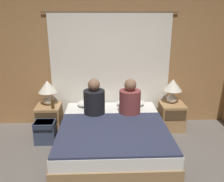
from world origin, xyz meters
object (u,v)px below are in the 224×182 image
(lamp_left, at_px, (48,89))
(pillow_right, at_px, (131,103))
(backpack_on_floor, at_px, (45,131))
(person_right_in_bed, at_px, (130,100))
(nightstand_left, at_px, (49,118))
(lamp_right, at_px, (173,88))
(beer_bottle_on_left_stand, at_px, (53,104))
(person_left_in_bed, at_px, (94,100))
(nightstand_right, at_px, (172,116))
(bed, at_px, (113,137))
(pillow_left, at_px, (91,103))

(lamp_left, bearing_deg, pillow_right, -0.47)
(backpack_on_floor, bearing_deg, person_right_in_bed, 4.47)
(nightstand_left, height_order, lamp_right, lamp_right)
(beer_bottle_on_left_stand, distance_m, backpack_on_floor, 0.48)
(pillow_right, bearing_deg, person_left_in_bed, -150.37)
(nightstand_left, bearing_deg, person_left_in_bed, -20.19)
(pillow_right, distance_m, backpack_on_floor, 1.61)
(nightstand_right, bearing_deg, bed, -148.45)
(person_left_in_bed, distance_m, backpack_on_floor, 0.98)
(nightstand_left, distance_m, person_left_in_bed, 1.02)
(lamp_left, relative_size, lamp_right, 1.00)
(nightstand_right, relative_size, lamp_right, 1.10)
(lamp_left, distance_m, beer_bottle_on_left_stand, 0.32)
(backpack_on_floor, bearing_deg, pillow_right, 18.09)
(bed, height_order, nightstand_left, nightstand_left)
(bed, height_order, person_left_in_bed, person_left_in_bed)
(pillow_right, bearing_deg, backpack_on_floor, -161.91)
(nightstand_right, xyz_separation_m, beer_bottle_on_left_stand, (-2.19, -0.13, 0.34))
(pillow_right, xyz_separation_m, person_right_in_bed, (-0.06, -0.38, 0.19))
(bed, xyz_separation_m, person_right_in_bed, (0.31, 0.39, 0.48))
(lamp_left, bearing_deg, nightstand_right, -1.88)
(bed, distance_m, beer_bottle_on_left_stand, 1.24)
(nightstand_left, height_order, person_left_in_bed, person_left_in_bed)
(beer_bottle_on_left_stand, bearing_deg, pillow_right, 7.92)
(bed, relative_size, lamp_left, 4.28)
(person_left_in_bed, bearing_deg, nightstand_right, 12.26)
(lamp_right, relative_size, pillow_right, 0.87)
(nightstand_left, relative_size, person_left_in_bed, 0.80)
(pillow_left, distance_m, beer_bottle_on_left_stand, 0.70)
(person_left_in_bed, height_order, backpack_on_floor, person_left_in_bed)
(pillow_left, relative_size, pillow_right, 1.00)
(backpack_on_floor, bearing_deg, nightstand_left, 92.41)
(lamp_left, bearing_deg, backpack_on_floor, -87.96)
(nightstand_right, xyz_separation_m, lamp_right, (0.00, 0.08, 0.55))
(lamp_right, xyz_separation_m, pillow_left, (-1.52, -0.01, -0.28))
(lamp_right, xyz_separation_m, backpack_on_floor, (-2.29, -0.50, -0.58))
(backpack_on_floor, bearing_deg, pillow_left, 32.66)
(nightstand_left, relative_size, backpack_on_floor, 1.29)
(nightstand_right, relative_size, pillow_right, 0.95)
(person_left_in_bed, distance_m, beer_bottle_on_left_stand, 0.77)
(lamp_right, relative_size, backpack_on_floor, 1.18)
(lamp_right, distance_m, backpack_on_floor, 2.42)
(bed, height_order, lamp_left, lamp_left)
(lamp_left, distance_m, lamp_right, 2.31)
(nightstand_left, bearing_deg, pillow_right, 2.38)
(pillow_right, bearing_deg, bed, -115.55)
(nightstand_right, xyz_separation_m, pillow_right, (-0.78, 0.06, 0.27))
(pillow_right, relative_size, person_left_in_bed, 0.83)
(nightstand_right, xyz_separation_m, lamp_left, (-2.31, 0.08, 0.55))
(person_left_in_bed, bearing_deg, lamp_right, 15.09)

